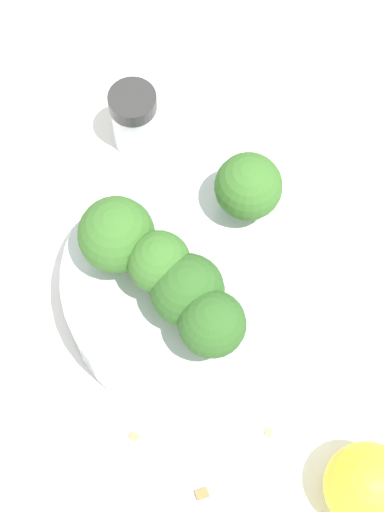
% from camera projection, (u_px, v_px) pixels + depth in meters
% --- Properties ---
extents(ground_plane, '(3.00, 3.00, 0.00)m').
position_uv_depth(ground_plane, '(192.00, 300.00, 0.63)').
color(ground_plane, white).
extents(bowl, '(0.18, 0.18, 0.05)m').
position_uv_depth(bowl, '(192.00, 287.00, 0.61)').
color(bowl, silver).
rests_on(bowl, ground_plane).
extents(broccoli_floret_0, '(0.05, 0.05, 0.06)m').
position_uv_depth(broccoli_floret_0, '(187.00, 291.00, 0.55)').
color(broccoli_floret_0, '#8EB770').
rests_on(broccoli_floret_0, bowl).
extents(broccoli_floret_1, '(0.05, 0.05, 0.06)m').
position_uv_depth(broccoli_floret_1, '(117.00, 235.00, 0.56)').
color(broccoli_floret_1, '#84AD66').
rests_on(broccoli_floret_1, bowl).
extents(broccoli_floret_2, '(0.04, 0.04, 0.06)m').
position_uv_depth(broccoli_floret_2, '(157.00, 257.00, 0.55)').
color(broccoli_floret_2, '#7A9E5B').
rests_on(broccoli_floret_2, bowl).
extents(broccoli_floret_3, '(0.04, 0.04, 0.06)m').
position_uv_depth(broccoli_floret_3, '(212.00, 325.00, 0.53)').
color(broccoli_floret_3, '#84AD66').
rests_on(broccoli_floret_3, bowl).
extents(broccoli_floret_4, '(0.05, 0.05, 0.06)m').
position_uv_depth(broccoli_floret_4, '(248.00, 187.00, 0.58)').
color(broccoli_floret_4, '#84AD66').
rests_on(broccoli_floret_4, bowl).
extents(pepper_shaker, '(0.04, 0.04, 0.06)m').
position_uv_depth(pepper_shaker, '(134.00, 119.00, 0.66)').
color(pepper_shaker, silver).
rests_on(pepper_shaker, ground_plane).
extents(lemon_wedge, '(0.06, 0.06, 0.06)m').
position_uv_depth(lemon_wedge, '(368.00, 487.00, 0.55)').
color(lemon_wedge, yellow).
rests_on(lemon_wedge, ground_plane).
extents(almond_crumb_0, '(0.01, 0.01, 0.01)m').
position_uv_depth(almond_crumb_0, '(269.00, 432.00, 0.59)').
color(almond_crumb_0, tan).
rests_on(almond_crumb_0, ground_plane).
extents(almond_crumb_1, '(0.01, 0.01, 0.01)m').
position_uv_depth(almond_crumb_1, '(202.00, 493.00, 0.57)').
color(almond_crumb_1, olive).
rests_on(almond_crumb_1, ground_plane).
extents(almond_crumb_2, '(0.01, 0.01, 0.01)m').
position_uv_depth(almond_crumb_2, '(134.00, 436.00, 0.59)').
color(almond_crumb_2, '#AD7F4C').
rests_on(almond_crumb_2, ground_plane).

